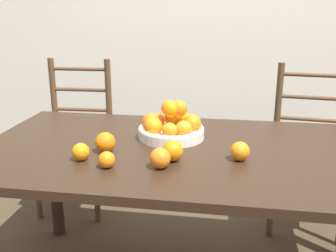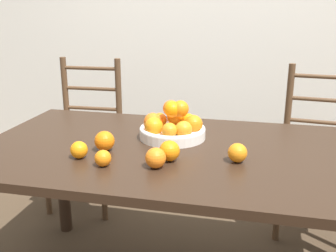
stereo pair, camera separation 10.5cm
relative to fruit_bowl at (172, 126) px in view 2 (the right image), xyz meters
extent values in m
cube|color=silver|center=(0.09, 1.37, 0.52)|extent=(8.00, 0.06, 2.60)
cube|color=black|center=(0.09, -0.13, -0.07)|extent=(1.75, 0.93, 0.03)
cylinder|color=black|center=(-0.71, 0.26, -0.43)|extent=(0.07, 0.07, 0.69)
cylinder|color=white|center=(0.00, 0.00, -0.03)|extent=(0.30, 0.30, 0.04)
torus|color=white|center=(0.00, 0.00, -0.01)|extent=(0.30, 0.30, 0.02)
sphere|color=orange|center=(0.09, 0.01, 0.01)|extent=(0.08, 0.08, 0.08)
sphere|color=orange|center=(0.06, 0.07, 0.01)|extent=(0.07, 0.07, 0.07)
sphere|color=orange|center=(0.00, 0.09, 0.02)|extent=(0.08, 0.08, 0.08)
sphere|color=orange|center=(-0.07, 0.06, 0.01)|extent=(0.07, 0.07, 0.07)
sphere|color=orange|center=(-0.09, 0.01, 0.01)|extent=(0.08, 0.08, 0.08)
sphere|color=orange|center=(-0.07, -0.07, 0.01)|extent=(0.08, 0.08, 0.08)
sphere|color=orange|center=(0.01, -0.10, 0.01)|extent=(0.07, 0.07, 0.07)
sphere|color=orange|center=(0.06, -0.07, 0.01)|extent=(0.07, 0.07, 0.07)
sphere|color=orange|center=(0.03, 0.01, 0.08)|extent=(0.07, 0.07, 0.07)
sphere|color=orange|center=(-0.01, 0.01, 0.08)|extent=(0.07, 0.07, 0.07)
sphere|color=orange|center=(0.00, 0.00, 0.08)|extent=(0.07, 0.07, 0.07)
sphere|color=orange|center=(0.01, -0.35, -0.01)|extent=(0.08, 0.08, 0.08)
sphere|color=orange|center=(-0.18, -0.38, -0.02)|extent=(0.06, 0.06, 0.06)
sphere|color=orange|center=(-0.30, -0.32, -0.02)|extent=(0.07, 0.07, 0.07)
sphere|color=orange|center=(0.05, -0.27, -0.01)|extent=(0.08, 0.08, 0.08)
sphere|color=orange|center=(0.30, -0.23, -0.02)|extent=(0.07, 0.07, 0.07)
sphere|color=orange|center=(-0.23, -0.22, -0.01)|extent=(0.08, 0.08, 0.08)
cylinder|color=#513823|center=(-0.91, 0.41, -0.54)|extent=(0.04, 0.04, 0.48)
cylinder|color=#513823|center=(-0.53, 0.42, -0.54)|extent=(0.04, 0.04, 0.48)
cylinder|color=#513823|center=(-0.92, 0.77, -0.29)|extent=(0.04, 0.04, 0.97)
cylinder|color=#513823|center=(-0.54, 0.78, -0.29)|extent=(0.04, 0.04, 0.97)
cube|color=#513823|center=(-0.72, 0.59, -0.28)|extent=(0.43, 0.41, 0.04)
cylinder|color=#513823|center=(-0.73, 0.77, -0.15)|extent=(0.38, 0.04, 0.02)
cylinder|color=#513823|center=(-0.73, 0.77, -0.02)|extent=(0.38, 0.04, 0.02)
cylinder|color=#513823|center=(-0.73, 0.77, 0.12)|extent=(0.38, 0.04, 0.02)
cylinder|color=#513823|center=(0.52, 0.43, -0.54)|extent=(0.04, 0.04, 0.48)
cylinder|color=#513823|center=(0.55, 0.79, -0.29)|extent=(0.04, 0.04, 0.97)
cube|color=#513823|center=(0.72, 0.59, -0.28)|extent=(0.46, 0.44, 0.04)
cylinder|color=#513823|center=(0.74, 0.77, -0.15)|extent=(0.38, 0.06, 0.02)
cylinder|color=#513823|center=(0.74, 0.77, -0.02)|extent=(0.38, 0.06, 0.02)
cylinder|color=#513823|center=(0.74, 0.77, 0.12)|extent=(0.38, 0.06, 0.02)
camera|label=1|loc=(0.26, -1.66, 0.52)|focal=42.00mm
camera|label=2|loc=(0.36, -1.64, 0.52)|focal=42.00mm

